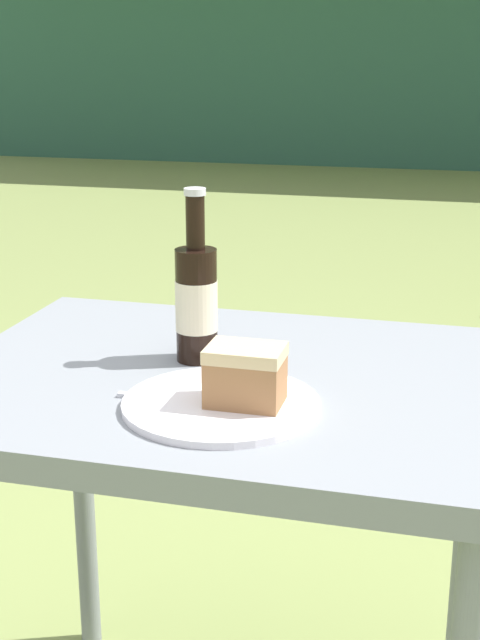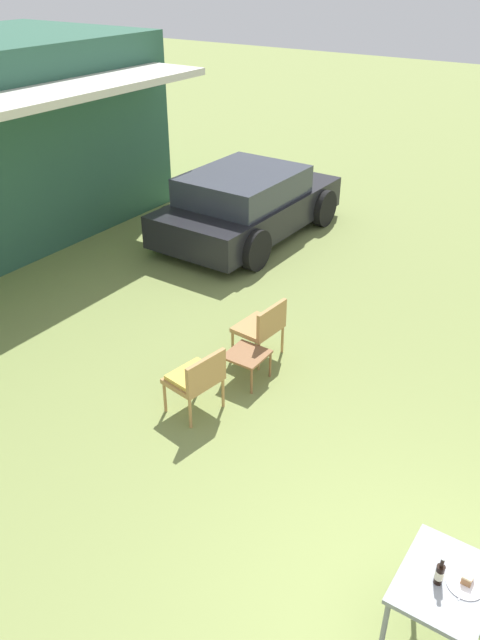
% 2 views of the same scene
% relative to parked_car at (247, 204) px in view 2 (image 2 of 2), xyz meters
% --- Properties ---
extents(parked_car, '(3.90, 2.11, 1.25)m').
position_rel_parked_car_xyz_m(parked_car, '(0.00, 0.00, 0.00)').
color(parked_car, black).
rests_on(parked_car, ground_plane).
extents(wicker_chair_cushioned, '(0.64, 0.57, 0.80)m').
position_rel_parked_car_xyz_m(wicker_chair_cushioned, '(-4.72, -2.41, -0.14)').
color(wicker_chair_cushioned, '#B2844C').
rests_on(wicker_chair_cushioned, ground_plane).
extents(wicker_chair_plain, '(0.61, 0.53, 0.80)m').
position_rel_parked_car_xyz_m(wicker_chair_plain, '(-3.35, -2.43, -0.14)').
color(wicker_chair_plain, '#B2844C').
rests_on(wicker_chair_plain, ground_plane).
extents(garden_side_table, '(0.48, 0.47, 0.38)m').
position_rel_parked_car_xyz_m(garden_side_table, '(-3.88, -2.54, -0.28)').
color(garden_side_table, brown).
rests_on(garden_side_table, ground_plane).
extents(patio_table, '(0.81, 0.63, 0.72)m').
position_rel_parked_car_xyz_m(patio_table, '(-5.97, -5.62, 0.02)').
color(patio_table, gray).
rests_on(patio_table, ground_plane).
extents(cake_on_plate, '(0.26, 0.26, 0.09)m').
position_rel_parked_car_xyz_m(cake_on_plate, '(-5.92, -5.74, 0.13)').
color(cake_on_plate, white).
rests_on(cake_on_plate, patio_table).
extents(cola_bottle_near, '(0.06, 0.06, 0.26)m').
position_rel_parked_car_xyz_m(cola_bottle_near, '(-6.02, -5.57, 0.20)').
color(cola_bottle_near, black).
rests_on(cola_bottle_near, patio_table).
extents(fork, '(0.17, 0.02, 0.01)m').
position_rel_parked_car_xyz_m(fork, '(-5.99, -5.75, 0.11)').
color(fork, silver).
rests_on(fork, patio_table).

